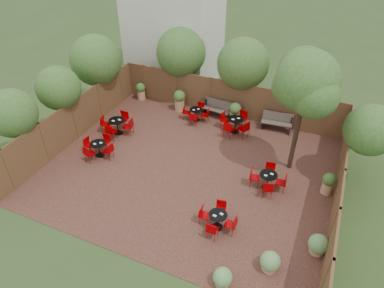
% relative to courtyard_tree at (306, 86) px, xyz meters
% --- Properties ---
extents(ground, '(80.00, 80.00, 0.00)m').
position_rel_courtyard_tree_xyz_m(ground, '(-3.98, -1.88, -3.96)').
color(ground, '#354F23').
rests_on(ground, ground).
extents(courtyard_paving, '(12.00, 10.00, 0.02)m').
position_rel_courtyard_tree_xyz_m(courtyard_paving, '(-3.98, -1.88, -3.95)').
color(courtyard_paving, '#341915').
rests_on(courtyard_paving, ground).
extents(fence_back, '(12.00, 0.08, 2.00)m').
position_rel_courtyard_tree_xyz_m(fence_back, '(-3.98, 3.12, -2.96)').
color(fence_back, brown).
rests_on(fence_back, ground).
extents(fence_left, '(0.08, 10.00, 2.00)m').
position_rel_courtyard_tree_xyz_m(fence_left, '(-9.98, -1.88, -2.96)').
color(fence_left, brown).
rests_on(fence_left, ground).
extents(fence_right, '(0.08, 10.00, 2.00)m').
position_rel_courtyard_tree_xyz_m(fence_right, '(2.02, -1.88, -2.96)').
color(fence_right, brown).
rests_on(fence_right, ground).
extents(neighbour_building, '(5.00, 4.00, 8.00)m').
position_rel_courtyard_tree_xyz_m(neighbour_building, '(-8.48, 6.12, 0.04)').
color(neighbour_building, beige).
rests_on(neighbour_building, ground).
extents(overhang_foliage, '(15.51, 10.58, 2.68)m').
position_rel_courtyard_tree_xyz_m(overhang_foliage, '(-5.71, 1.85, -1.22)').
color(overhang_foliage, '#355E1E').
rests_on(overhang_foliage, ground).
extents(courtyard_tree, '(2.64, 2.54, 5.34)m').
position_rel_courtyard_tree_xyz_m(courtyard_tree, '(0.00, 0.00, 0.00)').
color(courtyard_tree, black).
rests_on(courtyard_tree, courtyard_paving).
extents(park_bench_left, '(1.57, 0.66, 0.94)m').
position_rel_courtyard_tree_xyz_m(park_bench_left, '(-4.41, 2.75, -3.46)').
color(park_bench_left, brown).
rests_on(park_bench_left, courtyard_paving).
extents(park_bench_right, '(1.54, 0.63, 0.93)m').
position_rel_courtyard_tree_xyz_m(park_bench_right, '(-1.21, 2.75, -3.47)').
color(park_bench_right, brown).
rests_on(park_bench_right, courtyard_paving).
extents(bistro_tables, '(9.32, 7.75, 0.89)m').
position_rel_courtyard_tree_xyz_m(bistro_tables, '(-4.67, -0.80, -3.53)').
color(bistro_tables, black).
rests_on(bistro_tables, courtyard_paving).
extents(planters, '(11.31, 4.35, 1.17)m').
position_rel_courtyard_tree_xyz_m(planters, '(-4.68, 1.96, -3.36)').
color(planters, tan).
rests_on(planters, courtyard_paving).
extents(low_shrubs, '(3.15, 3.05, 0.73)m').
position_rel_courtyard_tree_xyz_m(low_shrubs, '(0.58, -5.23, -3.61)').
color(low_shrubs, tan).
rests_on(low_shrubs, courtyard_paving).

